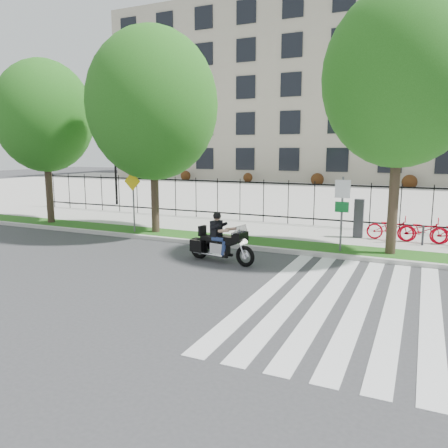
% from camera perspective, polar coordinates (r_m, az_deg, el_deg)
% --- Properties ---
extents(ground, '(120.00, 120.00, 0.00)m').
position_cam_1_polar(ground, '(12.10, -4.22, -7.30)').
color(ground, '#363538').
rests_on(ground, ground).
extents(curb, '(60.00, 0.20, 0.15)m').
position_cam_1_polar(curb, '(15.68, 3.02, -3.05)').
color(curb, '#B7B5AC').
rests_on(curb, ground).
extents(grass_verge, '(60.00, 1.50, 0.15)m').
position_cam_1_polar(grass_verge, '(16.45, 4.12, -2.45)').
color(grass_verge, '#245214').
rests_on(grass_verge, ground).
extents(sidewalk, '(60.00, 3.50, 0.15)m').
position_cam_1_polar(sidewalk, '(18.77, 6.80, -0.98)').
color(sidewalk, '#ABA8A0').
rests_on(sidewalk, ground).
extents(plaza, '(80.00, 34.00, 0.10)m').
position_cam_1_polar(plaza, '(35.74, 15.51, 3.77)').
color(plaza, '#ABA8A0').
rests_on(plaza, ground).
extents(crosswalk_stripes, '(5.70, 8.00, 0.01)m').
position_cam_1_polar(crosswalk_stripes, '(10.75, 19.32, -10.02)').
color(crosswalk_stripes, silver).
rests_on(crosswalk_stripes, ground).
extents(iron_fence, '(30.00, 0.06, 2.00)m').
position_cam_1_polar(iron_fence, '(20.26, 8.38, 2.85)').
color(iron_fence, black).
rests_on(iron_fence, sidewalk).
extents(office_building, '(60.00, 21.90, 20.15)m').
position_cam_1_polar(office_building, '(55.70, 19.44, 15.81)').
color(office_building, '#ABA18A').
rests_on(office_building, ground).
extents(lamp_post_left, '(1.06, 0.70, 4.25)m').
position_cam_1_polar(lamp_post_left, '(28.28, -14.06, 8.76)').
color(lamp_post_left, black).
rests_on(lamp_post_left, ground).
extents(street_tree_0, '(4.39, 4.39, 7.40)m').
position_cam_1_polar(street_tree_0, '(21.95, -22.42, 12.86)').
color(street_tree_0, '#37291E').
rests_on(street_tree_0, grass_verge).
extents(street_tree_1, '(5.22, 5.22, 8.15)m').
position_cam_1_polar(street_tree_1, '(18.20, -9.32, 15.12)').
color(street_tree_1, '#37291E').
rests_on(street_tree_1, grass_verge).
extents(street_tree_2, '(4.86, 4.86, 8.39)m').
position_cam_1_polar(street_tree_2, '(15.26, 22.18, 17.29)').
color(street_tree_2, '#37291E').
rests_on(street_tree_2, grass_verge).
extents(sign_pole_regulatory, '(0.50, 0.09, 2.50)m').
position_cam_1_polar(sign_pole_regulatory, '(15.01, 15.17, 2.51)').
color(sign_pole_regulatory, '#59595B').
rests_on(sign_pole_regulatory, grass_verge).
extents(sign_pole_warning, '(0.78, 0.09, 2.49)m').
position_cam_1_polar(sign_pole_warning, '(18.37, -11.79, 3.91)').
color(sign_pole_warning, '#59595B').
rests_on(sign_pole_warning, grass_verge).
extents(motorcycle_rider, '(2.47, 0.99, 1.93)m').
position_cam_1_polar(motorcycle_rider, '(13.78, -0.45, -2.41)').
color(motorcycle_rider, black).
rests_on(motorcycle_rider, ground).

